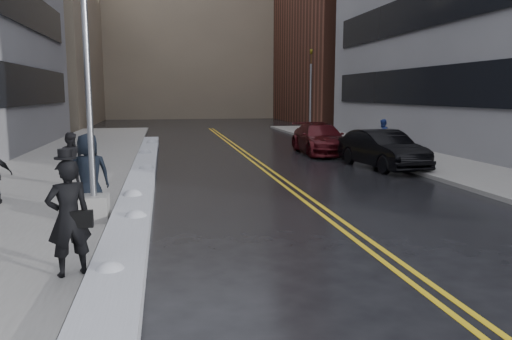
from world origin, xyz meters
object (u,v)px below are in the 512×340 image
pedestrian_fedora (69,218)px  car_maroon (320,139)px  pedestrian_b (70,159)px  pedestrian_east (382,135)px  fire_hydrant (413,153)px  traffic_signal (310,89)px  car_black (382,149)px  lamppost (90,119)px  pedestrian_c (89,175)px

pedestrian_fedora → car_maroon: (9.57, 16.57, -0.34)m
pedestrian_b → pedestrian_east: size_ratio=1.07×
fire_hydrant → traffic_signal: size_ratio=0.12×
car_black → traffic_signal: bearing=78.4°
lamppost → pedestrian_b: lamppost is taller
fire_hydrant → pedestrian_east: (0.79, 4.85, 0.41)m
pedestrian_fedora → pedestrian_b: (-1.45, 8.52, -0.10)m
lamppost → traffic_signal: lamppost is taller
pedestrian_fedora → car_black: pedestrian_fedora is taller
traffic_signal → pedestrian_east: traffic_signal is taller
lamppost → car_maroon: (9.67, 12.93, -1.75)m
pedestrian_east → traffic_signal: bearing=-124.2°
fire_hydrant → pedestrian_b: bearing=-167.1°
fire_hydrant → lamppost: bearing=-147.0°
fire_hydrant → pedestrian_east: 4.93m
traffic_signal → car_black: 14.78m
pedestrian_b → pedestrian_east: (14.44, 7.97, -0.06)m
fire_hydrant → traffic_signal: 14.30m
fire_hydrant → car_maroon: car_maroon is taller
traffic_signal → pedestrian_fedora: bearing=-114.5°
traffic_signal → car_black: (-1.16, -14.50, -2.60)m
pedestrian_east → car_black: pedestrian_east is taller
pedestrian_b → car_maroon: size_ratio=0.32×
lamppost → fire_hydrant: 14.81m
traffic_signal → car_maroon: size_ratio=1.11×
lamppost → pedestrian_c: 1.50m
lamppost → fire_hydrant: size_ratio=10.45×
car_black → pedestrian_east: bearing=58.4°
pedestrian_b → pedestrian_c: 4.47m
traffic_signal → pedestrian_east: bearing=-82.0°
pedestrian_c → lamppost: bearing=89.3°
pedestrian_c → pedestrian_east: bearing=-154.2°
traffic_signal → pedestrian_east: size_ratio=3.70×
pedestrian_fedora → car_maroon: 19.14m
traffic_signal → pedestrian_b: (-13.15, -17.12, -2.39)m
car_black → lamppost: bearing=-151.9°
traffic_signal → pedestrian_c: traffic_signal is taller
fire_hydrant → car_black: size_ratio=0.15×
pedestrian_b → car_black: bearing=-158.6°
traffic_signal → pedestrian_fedora: (-11.70, -25.64, -2.28)m
fire_hydrant → car_black: 1.75m
pedestrian_fedora → pedestrian_b: pedestrian_fedora is taller
car_black → car_maroon: car_black is taller
lamppost → traffic_signal: size_ratio=1.27×
lamppost → pedestrian_east: (13.09, 12.85, -1.57)m
pedestrian_c → car_maroon: bearing=-145.5°
fire_hydrant → car_black: (-1.66, -0.50, 0.26)m
pedestrian_c → traffic_signal: bearing=-136.2°
pedestrian_c → pedestrian_east: (13.26, 12.28, -0.20)m
lamppost → pedestrian_fedora: 3.91m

